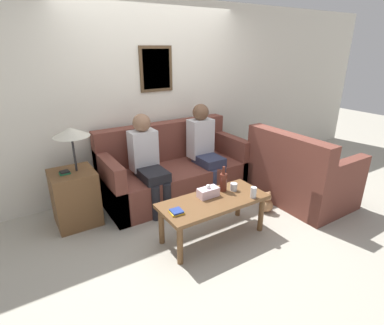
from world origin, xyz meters
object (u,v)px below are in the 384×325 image
couch_side (299,177)px  coffee_table (213,205)px  person_right (204,145)px  teddy_bear (266,203)px  wine_bottle (223,182)px  drinking_glass (234,187)px  couch_main (173,172)px  person_left (148,159)px

couch_side → coffee_table: (-1.49, -0.08, 0.06)m
person_right → teddy_bear: size_ratio=4.57×
wine_bottle → drinking_glass: bearing=-28.2°
couch_side → coffee_table: size_ratio=1.06×
couch_side → coffee_table: bearing=93.0°
couch_side → teddy_bear: couch_side is taller
couch_main → wine_bottle: couch_main is taller
couch_side → teddy_bear: size_ratio=4.57×
coffee_table → couch_side: bearing=3.0°
coffee_table → drinking_glass: bearing=9.9°
wine_bottle → person_right: (0.37, 0.91, 0.11)m
wine_bottle → couch_main: bearing=93.4°
couch_main → person_right: (0.43, -0.14, 0.35)m
person_left → teddy_bear: 1.61m
person_left → person_right: person_right is taller
coffee_table → person_left: 1.09m
couch_main → coffee_table: size_ratio=1.68×
person_left → teddy_bear: person_left is taller
couch_main → wine_bottle: (0.06, -1.05, 0.24)m
wine_bottle → person_right: bearing=67.9°
coffee_table → teddy_bear: 0.94m
coffee_table → person_right: person_right is taller
coffee_table → drinking_glass: 0.35m
wine_bottle → drinking_glass: size_ratio=3.40×
couch_side → person_right: person_right is taller
person_left → teddy_bear: size_ratio=4.44×
coffee_table → wine_bottle: bearing=27.9°
couch_side → person_left: 2.04m
person_left → person_right: (0.88, 0.01, 0.02)m
coffee_table → teddy_bear: (0.90, 0.07, -0.28)m
wine_bottle → couch_side: bearing=-1.6°
couch_main → wine_bottle: 1.08m
couch_main → teddy_bear: (0.74, -1.10, -0.21)m
couch_main → couch_side: (1.34, -1.09, 0.00)m
person_left → person_right: 0.88m
wine_bottle → teddy_bear: size_ratio=1.07×
couch_side → person_left: size_ratio=1.03×
person_left → wine_bottle: bearing=-60.3°
couch_main → teddy_bear: 1.34m
teddy_bear → person_left: bearing=141.7°
couch_side → person_right: 1.35m
couch_side → drinking_glass: (-1.17, -0.02, 0.17)m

